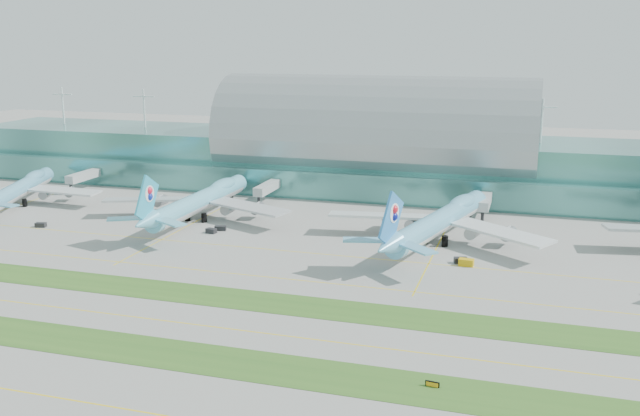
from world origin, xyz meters
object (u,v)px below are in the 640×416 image
(terminal, at_px, (376,152))
(airliner_b, at_px, (201,199))
(taxiway_sign_east, at_px, (432,384))
(airliner_c, at_px, (441,219))
(airliner_a, at_px, (20,188))

(terminal, xyz_separation_m, airliner_b, (-43.37, -62.49, -7.97))
(taxiway_sign_east, bearing_deg, airliner_c, 104.18)
(airliner_a, xyz_separation_m, airliner_b, (69.74, 0.03, 0.52))
(terminal, height_order, airliner_a, terminal)
(airliner_c, bearing_deg, airliner_b, -169.11)
(airliner_c, bearing_deg, airliner_a, -167.60)
(airliner_b, bearing_deg, airliner_c, -2.60)
(airliner_a, relative_size, airliner_c, 0.87)
(airliner_b, distance_m, taxiway_sign_east, 128.02)
(terminal, bearing_deg, airliner_c, -63.00)
(terminal, height_order, airliner_b, terminal)
(airliner_a, height_order, airliner_b, airliner_b)
(airliner_b, bearing_deg, terminal, 55.80)
(terminal, xyz_separation_m, airliner_a, (-113.11, -62.52, -8.49))
(terminal, distance_m, taxiway_sign_east, 162.30)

